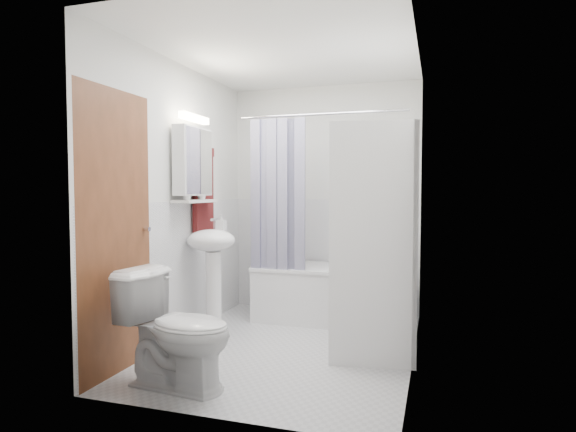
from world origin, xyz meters
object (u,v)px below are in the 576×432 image
(washer_dryer, at_px, (372,241))
(sink, at_px, (212,257))
(toilet, at_px, (178,330))
(bathtub, at_px, (327,291))

(washer_dryer, bearing_deg, sink, 168.79)
(washer_dryer, height_order, toilet, washer_dryer)
(toilet, bearing_deg, sink, 21.49)
(sink, bearing_deg, washer_dryer, -3.44)
(washer_dryer, distance_m, toilet, 1.62)
(bathtub, distance_m, toilet, 1.98)
(bathtub, distance_m, sink, 1.24)
(bathtub, height_order, sink, sink)
(sink, height_order, toilet, sink)
(washer_dryer, bearing_deg, toilet, -145.21)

